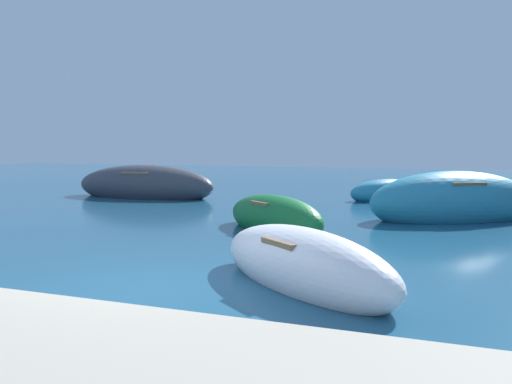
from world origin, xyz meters
The scene contains 7 objects.
ground centered at (0.00, 0.00, 0.00)m, with size 80.00×80.00×0.00m, color #1E5170.
quay_promenade centered at (4.32, -0.37, 0.25)m, with size 44.00×32.00×0.50m.
moored_boat_1 centered at (-7.19, 11.31, 0.47)m, with size 6.17×1.95×1.69m.
moored_boat_2 centered at (0.18, 5.57, 0.32)m, with size 3.53×3.06×1.14m.
moored_boat_3 centered at (2.08, 0.96, 0.32)m, with size 3.82×3.37×1.14m.
moored_boat_4 centered at (4.46, 8.97, 0.50)m, with size 5.34×4.30×1.79m.
moored_boat_5 centered at (2.24, 13.45, 0.29)m, with size 3.18×2.96×1.06m.
Camera 1 is at (3.91, -6.30, 2.14)m, focal length 35.07 mm.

